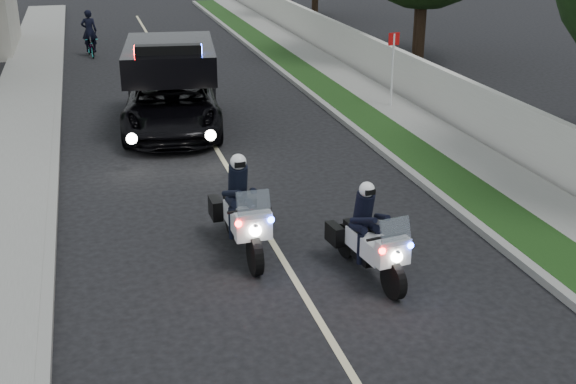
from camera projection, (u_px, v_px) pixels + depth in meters
name	position (u px, v px, depth m)	size (l,w,h in m)	color
ground	(329.00, 336.00, 10.96)	(120.00, 120.00, 0.00)	black
curb_right	(353.00, 128.00, 20.91)	(0.20, 60.00, 0.15)	gray
grass_verge	(376.00, 126.00, 21.09)	(1.20, 60.00, 0.16)	#193814
sidewalk_right	(417.00, 122.00, 21.41)	(1.40, 60.00, 0.16)	gray
property_wall	(450.00, 98.00, 21.41)	(0.22, 60.00, 1.50)	beige
curb_left	(56.00, 152.00, 18.86)	(0.20, 60.00, 0.15)	gray
sidewalk_left	(11.00, 156.00, 18.59)	(2.00, 60.00, 0.16)	gray
lane_marking	(212.00, 142.00, 19.91)	(0.12, 50.00, 0.01)	#BFB78C
police_moto_left	(243.00, 251.00, 13.65)	(0.77, 2.20, 1.87)	silver
police_moto_right	(367.00, 275.00, 12.76)	(0.70, 2.01, 1.71)	silver
police_suv	(174.00, 129.00, 21.06)	(2.67, 5.77, 2.80)	black
bicycle	(92.00, 56.00, 31.11)	(0.53, 1.52, 0.80)	black
cyclist	(92.00, 56.00, 31.11)	(0.63, 0.42, 1.75)	black
sign_post	(390.00, 110.00, 22.98)	(0.39, 0.39, 2.51)	red
tree_right_c	(416.00, 63.00, 29.74)	(6.85, 6.85, 11.42)	#1B3510
tree_right_d	(419.00, 64.00, 29.58)	(6.08, 6.08, 10.14)	#1D3C14
tree_right_e	(315.00, 19.00, 41.22)	(4.82, 4.82, 8.03)	black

